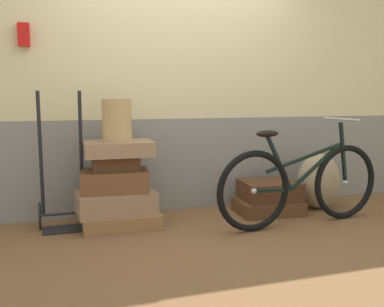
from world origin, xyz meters
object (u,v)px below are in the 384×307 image
object	(u,v)px
suitcase_2	(115,180)
suitcase_3	(116,163)
suitcase_4	(118,148)
wicker_basket	(117,120)
suitcase_1	(115,202)
suitcase_6	(270,190)
luggage_trolley	(63,194)
burlap_sack	(318,181)
suitcase_0	(121,219)
bicycle	(302,184)
suitcase_5	(268,206)

from	to	relation	value
suitcase_2	suitcase_3	distance (m)	0.16
suitcase_4	wicker_basket	distance (m)	0.25
suitcase_1	suitcase_6	world-z (taller)	suitcase_1
suitcase_1	suitcase_3	size ratio (longest dim) A/B	1.68
luggage_trolley	burlap_sack	size ratio (longest dim) A/B	2.10
luggage_trolley	suitcase_3	bearing A→B (deg)	-13.11
suitcase_4	suitcase_6	bearing A→B (deg)	1.72
suitcase_2	suitcase_4	distance (m)	0.30
suitcase_3	burlap_sack	world-z (taller)	suitcase_3
suitcase_0	suitcase_6	distance (m)	1.52
wicker_basket	luggage_trolley	xyz separation A→B (m)	(-0.48, 0.11, -0.66)
suitcase_2	suitcase_6	xyz separation A→B (m)	(1.56, -0.02, -0.19)
burlap_sack	suitcase_0	bearing A→B (deg)	179.77
burlap_sack	suitcase_2	bearing A→B (deg)	179.09
suitcase_3	suitcase_6	distance (m)	1.59
suitcase_4	luggage_trolley	distance (m)	0.65
luggage_trolley	bicycle	bearing A→B (deg)	-15.50
suitcase_5	burlap_sack	distance (m)	0.63
suitcase_4	bicycle	xyz separation A→B (m)	(1.59, -0.46, -0.34)
suitcase_4	suitcase_6	world-z (taller)	suitcase_4
suitcase_2	wicker_basket	distance (m)	0.54
suitcase_0	suitcase_2	bearing A→B (deg)	148.87
suitcase_4	bicycle	distance (m)	1.69
suitcase_6	suitcase_5	bearing A→B (deg)	-132.45
suitcase_0	suitcase_4	bearing A→B (deg)	154.47
suitcase_3	wicker_basket	world-z (taller)	wicker_basket
suitcase_0	bicycle	xyz separation A→B (m)	(1.58, -0.46, 0.31)
suitcase_3	wicker_basket	bearing A→B (deg)	3.73
suitcase_0	bicycle	world-z (taller)	bicycle
suitcase_2	suitcase_3	xyz separation A→B (m)	(0.01, -0.02, 0.16)
burlap_sack	suitcase_1	bearing A→B (deg)	179.43
suitcase_6	wicker_basket	world-z (taller)	wicker_basket
burlap_sack	suitcase_3	bearing A→B (deg)	179.57
suitcase_3	burlap_sack	distance (m)	2.13
suitcase_6	burlap_sack	world-z (taller)	burlap_sack
burlap_sack	suitcase_6	bearing A→B (deg)	178.37
bicycle	suitcase_5	bearing A→B (deg)	102.12
suitcase_4	burlap_sack	world-z (taller)	suitcase_4
suitcase_2	suitcase_6	distance (m)	1.57
luggage_trolley	burlap_sack	xyz separation A→B (m)	(2.57, -0.12, -0.01)
suitcase_4	luggage_trolley	size ratio (longest dim) A/B	0.49
suitcase_0	luggage_trolley	bearing A→B (deg)	167.29
suitcase_3	suitcase_6	size ratio (longest dim) A/B	0.73
suitcase_5	wicker_basket	bearing A→B (deg)	-177.10
suitcase_3	suitcase_5	distance (m)	1.60
suitcase_6	suitcase_0	bearing A→B (deg)	-175.90
suitcase_5	luggage_trolley	distance (m)	2.00
suitcase_0	burlap_sack	distance (m)	2.09
suitcase_1	luggage_trolley	world-z (taller)	luggage_trolley
suitcase_4	suitcase_6	size ratio (longest dim) A/B	1.07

